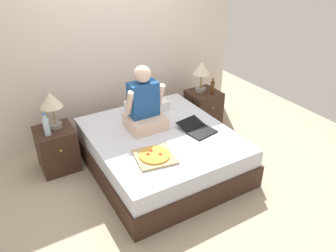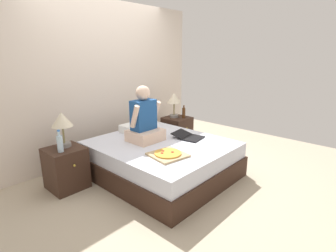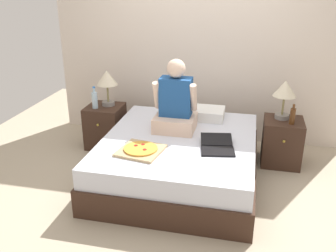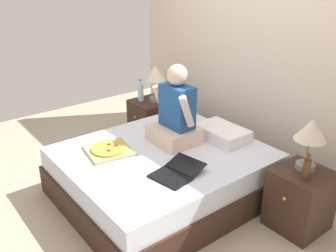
{
  "view_description": "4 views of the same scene",
  "coord_description": "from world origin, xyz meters",
  "px_view_note": "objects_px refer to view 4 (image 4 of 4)",
  "views": [
    {
      "loc": [
        -1.62,
        -2.92,
        2.49
      ],
      "look_at": [
        0.01,
        -0.15,
        0.66
      ],
      "focal_mm": 35.0,
      "sensor_mm": 36.0,
      "label": 1
    },
    {
      "loc": [
        -2.49,
        -2.41,
        1.71
      ],
      "look_at": [
        -0.11,
        -0.23,
        0.79
      ],
      "focal_mm": 28.0,
      "sensor_mm": 36.0,
      "label": 2
    },
    {
      "loc": [
        0.68,
        -3.53,
        2.09
      ],
      "look_at": [
        -0.08,
        -0.19,
        0.69
      ],
      "focal_mm": 40.0,
      "sensor_mm": 36.0,
      "label": 3
    },
    {
      "loc": [
        2.51,
        -1.89,
        2.13
      ],
      "look_at": [
        0.05,
        0.03,
        0.76
      ],
      "focal_mm": 40.0,
      "sensor_mm": 36.0,
      "label": 4
    }
  ],
  "objects_px": {
    "nightstand_left": "(151,121)",
    "lamp_on_right_nightstand": "(311,133)",
    "beer_bottle": "(307,169)",
    "lamp_on_left_nightstand": "(155,76)",
    "nightstand_right": "(300,199)",
    "laptop": "(175,173)",
    "pizza_box": "(109,150)",
    "bed": "(163,174)",
    "person_seated": "(176,115)",
    "water_bottle": "(141,92)"
  },
  "relations": [
    {
      "from": "person_seated",
      "to": "nightstand_left",
      "type": "bearing_deg",
      "value": 157.89
    },
    {
      "from": "lamp_on_right_nightstand",
      "to": "laptop",
      "type": "bearing_deg",
      "value": -126.72
    },
    {
      "from": "water_bottle",
      "to": "nightstand_left",
      "type": "bearing_deg",
      "value": 48.35
    },
    {
      "from": "bed",
      "to": "beer_bottle",
      "type": "relative_size",
      "value": 8.03
    },
    {
      "from": "beer_bottle",
      "to": "pizza_box",
      "type": "distance_m",
      "value": 1.75
    },
    {
      "from": "laptop",
      "to": "pizza_box",
      "type": "bearing_deg",
      "value": -162.52
    },
    {
      "from": "lamp_on_left_nightstand",
      "to": "water_bottle",
      "type": "height_order",
      "value": "lamp_on_left_nightstand"
    },
    {
      "from": "laptop",
      "to": "pizza_box",
      "type": "distance_m",
      "value": 0.75
    },
    {
      "from": "bed",
      "to": "pizza_box",
      "type": "bearing_deg",
      "value": -126.54
    },
    {
      "from": "lamp_on_left_nightstand",
      "to": "nightstand_right",
      "type": "height_order",
      "value": "lamp_on_left_nightstand"
    },
    {
      "from": "lamp_on_left_nightstand",
      "to": "beer_bottle",
      "type": "relative_size",
      "value": 1.96
    },
    {
      "from": "nightstand_left",
      "to": "pizza_box",
      "type": "relative_size",
      "value": 1.18
    },
    {
      "from": "water_bottle",
      "to": "lamp_on_left_nightstand",
      "type": "bearing_deg",
      "value": 49.4
    },
    {
      "from": "bed",
      "to": "pizza_box",
      "type": "distance_m",
      "value": 0.57
    },
    {
      "from": "bed",
      "to": "nightstand_left",
      "type": "height_order",
      "value": "nightstand_left"
    },
    {
      "from": "nightstand_left",
      "to": "lamp_on_right_nightstand",
      "type": "bearing_deg",
      "value": 1.33
    },
    {
      "from": "lamp_on_left_nightstand",
      "to": "nightstand_left",
      "type": "bearing_deg",
      "value": -128.63
    },
    {
      "from": "nightstand_right",
      "to": "laptop",
      "type": "bearing_deg",
      "value": -129.62
    },
    {
      "from": "nightstand_left",
      "to": "laptop",
      "type": "distance_m",
      "value": 1.74
    },
    {
      "from": "person_seated",
      "to": "pizza_box",
      "type": "height_order",
      "value": "person_seated"
    },
    {
      "from": "bed",
      "to": "lamp_on_right_nightstand",
      "type": "distance_m",
      "value": 1.42
    },
    {
      "from": "lamp_on_left_nightstand",
      "to": "lamp_on_right_nightstand",
      "type": "height_order",
      "value": "same"
    },
    {
      "from": "bed",
      "to": "person_seated",
      "type": "xyz_separation_m",
      "value": [
        -0.09,
        0.23,
        0.54
      ]
    },
    {
      "from": "lamp_on_left_nightstand",
      "to": "laptop",
      "type": "bearing_deg",
      "value": -30.62
    },
    {
      "from": "water_bottle",
      "to": "pizza_box",
      "type": "xyz_separation_m",
      "value": [
        0.87,
        -0.96,
        -0.14
      ]
    },
    {
      "from": "nightstand_left",
      "to": "nightstand_right",
      "type": "height_order",
      "value": "same"
    },
    {
      "from": "lamp_on_left_nightstand",
      "to": "laptop",
      "type": "relative_size",
      "value": 0.97
    },
    {
      "from": "bed",
      "to": "laptop",
      "type": "bearing_deg",
      "value": -23.49
    },
    {
      "from": "nightstand_right",
      "to": "beer_bottle",
      "type": "distance_m",
      "value": 0.39
    },
    {
      "from": "bed",
      "to": "lamp_on_right_nightstand",
      "type": "xyz_separation_m",
      "value": [
        1.07,
        0.69,
        0.63
      ]
    },
    {
      "from": "beer_bottle",
      "to": "lamp_on_right_nightstand",
      "type": "bearing_deg",
      "value": 123.69
    },
    {
      "from": "lamp_on_left_nightstand",
      "to": "beer_bottle",
      "type": "xyz_separation_m",
      "value": [
        2.22,
        -0.15,
        -0.23
      ]
    },
    {
      "from": "laptop",
      "to": "pizza_box",
      "type": "xyz_separation_m",
      "value": [
        -0.72,
        -0.23,
        -0.0
      ]
    },
    {
      "from": "nightstand_left",
      "to": "lamp_on_left_nightstand",
      "type": "bearing_deg",
      "value": 51.37
    },
    {
      "from": "lamp_on_right_nightstand",
      "to": "nightstand_right",
      "type": "bearing_deg",
      "value": -59.07
    },
    {
      "from": "lamp_on_right_nightstand",
      "to": "laptop",
      "type": "relative_size",
      "value": 0.97
    },
    {
      "from": "laptop",
      "to": "nightstand_right",
      "type": "bearing_deg",
      "value": 50.38
    },
    {
      "from": "pizza_box",
      "to": "person_seated",
      "type": "bearing_deg",
      "value": 71.83
    },
    {
      "from": "person_seated",
      "to": "laptop",
      "type": "distance_m",
      "value": 0.71
    },
    {
      "from": "bed",
      "to": "lamp_on_left_nightstand",
      "type": "xyz_separation_m",
      "value": [
        -1.06,
        0.69,
        0.63
      ]
    },
    {
      "from": "nightstand_left",
      "to": "person_seated",
      "type": "distance_m",
      "value": 1.2
    },
    {
      "from": "nightstand_right",
      "to": "person_seated",
      "type": "bearing_deg",
      "value": -161.04
    },
    {
      "from": "nightstand_left",
      "to": "lamp_on_right_nightstand",
      "type": "relative_size",
      "value": 1.2
    },
    {
      "from": "bed",
      "to": "lamp_on_left_nightstand",
      "type": "distance_m",
      "value": 1.41
    },
    {
      "from": "lamp_on_right_nightstand",
      "to": "pizza_box",
      "type": "bearing_deg",
      "value": -141.26
    },
    {
      "from": "bed",
      "to": "nightstand_right",
      "type": "bearing_deg",
      "value": 30.29
    },
    {
      "from": "nightstand_right",
      "to": "nightstand_left",
      "type": "bearing_deg",
      "value": 180.0
    },
    {
      "from": "nightstand_right",
      "to": "lamp_on_right_nightstand",
      "type": "bearing_deg",
      "value": 120.93
    },
    {
      "from": "water_bottle",
      "to": "pizza_box",
      "type": "distance_m",
      "value": 1.3
    },
    {
      "from": "lamp_on_left_nightstand",
      "to": "pizza_box",
      "type": "bearing_deg",
      "value": -55.48
    }
  ]
}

